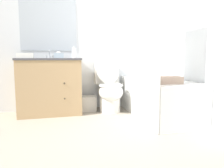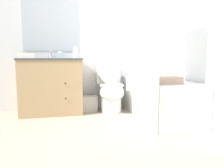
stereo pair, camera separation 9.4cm
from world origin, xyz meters
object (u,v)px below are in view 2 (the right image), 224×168
toilet (111,89)px  tissue_box (60,55)px  sink_faucet (51,56)px  vanity_cabinet (52,85)px  soap_dispenser (76,53)px  hand_towel_folded (27,56)px  bathtub (158,98)px  wastebasket (90,103)px  bath_towel_folded (167,80)px

toilet → tissue_box: 0.96m
toilet → tissue_box: (-0.79, 0.09, 0.55)m
sink_faucet → toilet: (0.93, -0.25, -0.54)m
vanity_cabinet → toilet: bearing=-4.5°
soap_dispenser → hand_towel_folded: 0.74m
hand_towel_folded → bathtub: bearing=-10.9°
toilet → wastebasket: 0.42m
soap_dispenser → tissue_box: bearing=-169.2°
bathtub → bath_towel_folded: (-0.10, -0.48, 0.32)m
vanity_cabinet → wastebasket: vanity_cabinet is taller
wastebasket → bath_towel_folded: size_ratio=0.75×
tissue_box → bath_towel_folded: tissue_box is taller
bath_towel_folded → vanity_cabinet: bearing=145.8°
wastebasket → sink_faucet: bearing=166.2°
vanity_cabinet → soap_dispenser: 0.64m
wastebasket → tissue_box: (-0.45, -0.02, 0.79)m
toilet → tissue_box: tissue_box is taller
sink_faucet → bath_towel_folded: (1.46, -1.18, -0.31)m
hand_towel_folded → vanity_cabinet: bearing=25.2°
toilet → bath_towel_folded: size_ratio=2.62×
tissue_box → bathtub: bearing=-20.5°
vanity_cabinet → soap_dispenser: bearing=9.2°
hand_towel_folded → bath_towel_folded: bearing=-25.3°
bathtub → tissue_box: size_ratio=10.69×
vanity_cabinet → sink_faucet: 0.49m
sink_faucet → soap_dispenser: bearing=-17.1°
bathtub → soap_dispenser: bearing=153.9°
bathtub → soap_dispenser: (-1.18, 0.58, 0.67)m
bathtub → vanity_cabinet: bearing=161.8°
tissue_box → vanity_cabinet: bearing=-173.6°
sink_faucet → soap_dispenser: 0.41m
wastebasket → tissue_box: tissue_box is taller
vanity_cabinet → bathtub: vanity_cabinet is taller
sink_faucet → bath_towel_folded: bearing=-38.8°
bathtub → hand_towel_folded: bearing=169.1°
vanity_cabinet → soap_dispenser: size_ratio=5.00×
wastebasket → soap_dispenser: soap_dispenser is taller
bathtub → tissue_box: tissue_box is taller
vanity_cabinet → wastebasket: 0.68m
soap_dispenser → toilet: bearing=-14.0°
tissue_box → hand_towel_folded: tissue_box is taller
bathtub → soap_dispenser: 1.48m
bathtub → hand_towel_folded: 2.02m
bathtub → toilet: bearing=145.2°
soap_dispenser → bathtub: bearing=-26.1°
vanity_cabinet → tissue_box: tissue_box is taller
bath_towel_folded → hand_towel_folded: bearing=154.7°
vanity_cabinet → bath_towel_folded: bearing=-34.2°
soap_dispenser → hand_towel_folded: soap_dispenser is taller
toilet → soap_dispenser: 0.82m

